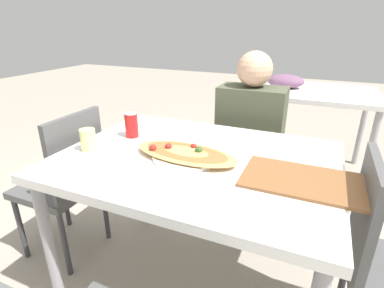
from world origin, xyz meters
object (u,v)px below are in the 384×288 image
(chair_far_seated, at_px, (252,151))
(pizza_main, at_px, (186,154))
(dining_table, at_px, (197,172))
(drink_glass, at_px, (88,140))
(person_seated, at_px, (250,130))
(chair_side_left, at_px, (66,179))
(soda_can, at_px, (132,125))

(chair_far_seated, relative_size, pizza_main, 1.81)
(dining_table, distance_m, drink_glass, 0.52)
(chair_far_seated, height_order, person_seated, person_seated)
(chair_side_left, relative_size, pizza_main, 1.81)
(soda_can, bearing_deg, chair_side_left, -161.98)
(dining_table, height_order, soda_can, soda_can)
(person_seated, relative_size, pizza_main, 2.39)
(chair_far_seated, height_order, drink_glass, chair_far_seated)
(pizza_main, bearing_deg, chair_side_left, 179.74)
(drink_glass, bearing_deg, chair_far_seated, 58.25)
(person_seated, relative_size, drink_glass, 11.45)
(dining_table, height_order, drink_glass, drink_glass)
(dining_table, distance_m, chair_side_left, 0.81)
(soda_can, bearing_deg, drink_glass, -109.50)
(chair_far_seated, height_order, chair_side_left, same)
(person_seated, height_order, pizza_main, person_seated)
(chair_side_left, distance_m, person_seated, 1.13)
(chair_side_left, xyz_separation_m, drink_glass, (0.30, -0.10, 0.32))
(dining_table, xyz_separation_m, pizza_main, (-0.04, -0.03, 0.10))
(person_seated, bearing_deg, dining_table, 82.86)
(chair_side_left, distance_m, drink_glass, 0.46)
(chair_far_seated, bearing_deg, dining_table, 83.89)
(dining_table, bearing_deg, pizza_main, -138.98)
(drink_glass, bearing_deg, dining_table, 15.59)
(chair_far_seated, relative_size, chair_side_left, 1.00)
(chair_far_seated, bearing_deg, chair_side_left, 43.00)
(dining_table, distance_m, pizza_main, 0.11)
(dining_table, relative_size, drink_glass, 11.68)
(soda_can, relative_size, drink_glass, 1.22)
(dining_table, bearing_deg, drink_glass, -164.41)
(pizza_main, distance_m, soda_can, 0.39)
(chair_side_left, bearing_deg, chair_far_seated, -47.00)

